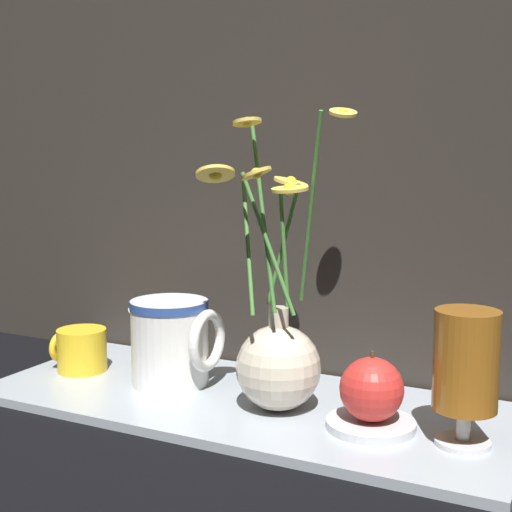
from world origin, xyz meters
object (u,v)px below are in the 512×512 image
(ceramic_pitcher, at_px, (172,338))
(orange_fruit, at_px, (372,389))
(yellow_mug, at_px, (80,350))
(vase_with_flowers, at_px, (278,356))
(tea_glass, at_px, (466,364))

(ceramic_pitcher, xyz_separation_m, orange_fruit, (0.30, -0.03, -0.02))
(orange_fruit, bearing_deg, yellow_mug, 176.83)
(yellow_mug, bearing_deg, ceramic_pitcher, 3.49)
(yellow_mug, bearing_deg, orange_fruit, -3.17)
(vase_with_flowers, distance_m, orange_fruit, 0.13)
(yellow_mug, xyz_separation_m, ceramic_pitcher, (0.16, 0.01, 0.03))
(yellow_mug, xyz_separation_m, tea_glass, (0.56, -0.03, 0.06))
(tea_glass, height_order, orange_fruit, tea_glass)
(vase_with_flowers, distance_m, ceramic_pitcher, 0.18)
(vase_with_flowers, distance_m, yellow_mug, 0.33)
(tea_glass, bearing_deg, orange_fruit, 179.87)
(yellow_mug, distance_m, ceramic_pitcher, 0.16)
(ceramic_pitcher, height_order, orange_fruit, ceramic_pitcher)
(vase_with_flowers, xyz_separation_m, orange_fruit, (0.13, -0.01, -0.02))
(tea_glass, bearing_deg, vase_with_flowers, 177.55)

